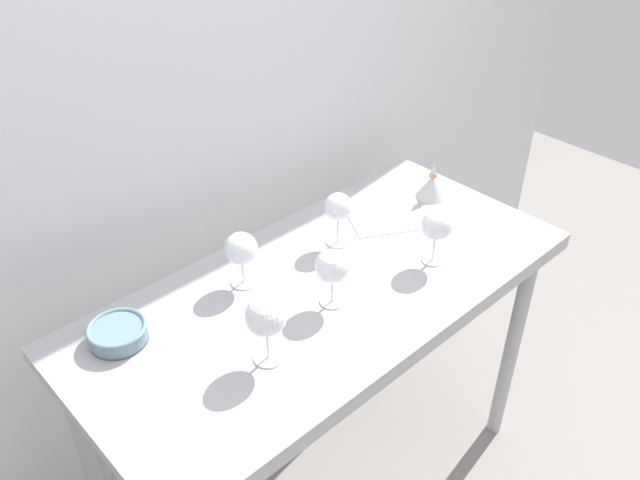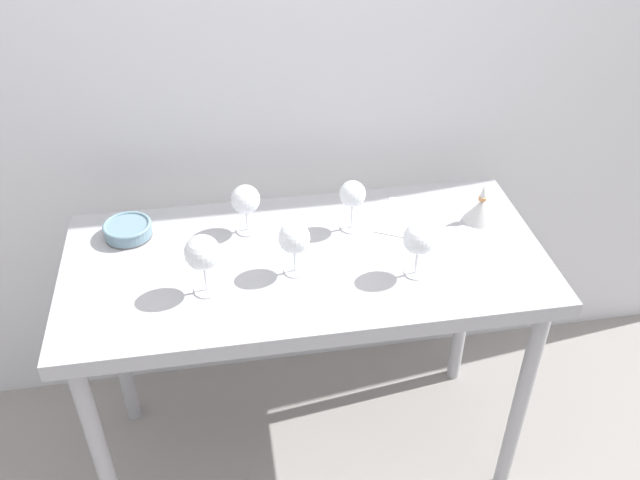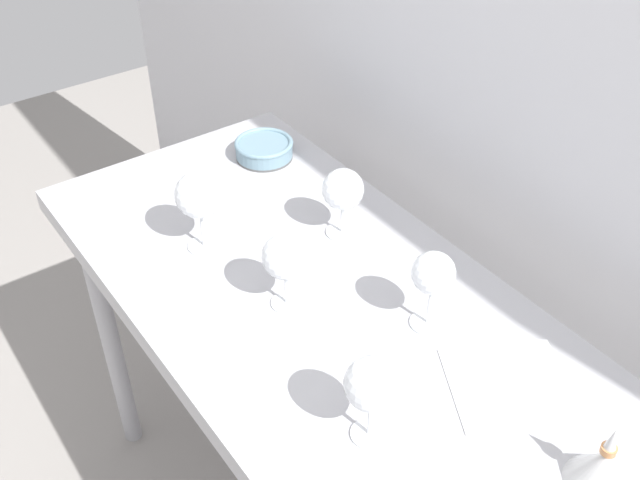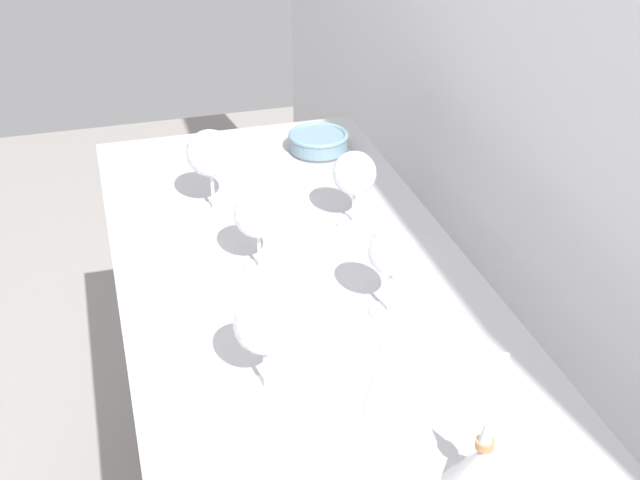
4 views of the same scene
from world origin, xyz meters
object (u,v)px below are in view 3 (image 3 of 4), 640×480
wine_glass_near_center (285,258)px  wine_glass_far_right (433,275)px  wine_glass_far_left (343,191)px  decanter_funnel (602,467)px  tasting_sheet_upper (509,385)px  wine_glass_near_left (199,197)px  wine_glass_near_right (372,386)px  tasting_bowl (264,149)px

wine_glass_near_center → wine_glass_far_right: bearing=42.5°
wine_glass_far_left → decanter_funnel: size_ratio=1.25×
tasting_sheet_upper → wine_glass_near_left: bearing=-130.7°
wine_glass_near_right → tasting_sheet_upper: 0.29m
wine_glass_near_left → wine_glass_near_center: 0.25m
wine_glass_far_right → wine_glass_far_left: bearing=173.0°
wine_glass_far_left → tasting_sheet_upper: size_ratio=0.77×
wine_glass_near_right → wine_glass_near_center: size_ratio=1.02×
wine_glass_far_left → wine_glass_near_left: bearing=-116.5°
wine_glass_near_right → tasting_bowl: size_ratio=1.14×
wine_glass_near_left → wine_glass_far_left: 0.30m
wine_glass_far_left → tasting_bowl: wine_glass_far_left is taller
wine_glass_far_left → tasting_sheet_upper: (0.51, -0.03, -0.11)m
wine_glass_near_left → wine_glass_far_right: bearing=26.8°
wine_glass_near_right → decanter_funnel: (0.27, 0.22, -0.08)m
wine_glass_near_left → tasting_sheet_upper: 0.70m
wine_glass_far_left → wine_glass_far_right: size_ratio=0.96×
wine_glass_near_right → wine_glass_far_left: (-0.45, 0.29, -0.01)m
wine_glass_near_right → wine_glass_near_center: 0.34m
wine_glass_near_right → wine_glass_near_left: wine_glass_near_left is taller
tasting_bowl → decanter_funnel: size_ratio=1.15×
decanter_funnel → tasting_sheet_upper: bearing=170.7°
wine_glass_near_right → decanter_funnel: 0.36m
wine_glass_far_left → wine_glass_far_right: (0.32, -0.04, 0.01)m
wine_glass_far_right → wine_glass_near_left: bearing=-153.2°
wine_glass_near_center → tasting_bowl: 0.54m
wine_glass_near_right → wine_glass_near_left: bearing=177.9°
wine_glass_near_right → wine_glass_far_right: (-0.13, 0.25, 0.00)m
tasting_sheet_upper → decanter_funnel: size_ratio=1.62×
tasting_bowl → tasting_sheet_upper: bearing=-3.6°
decanter_funnel → wine_glass_near_right: bearing=-140.2°
wine_glass_far_left → wine_glass_far_right: bearing=-7.0°
tasting_sheet_upper → decanter_funnel: decanter_funnel is taller
wine_glass_near_center → tasting_bowl: (-0.47, 0.25, -0.09)m
decanter_funnel → wine_glass_near_left: bearing=-166.5°
wine_glass_near_right → wine_glass_far_right: 0.28m
wine_glass_near_left → wine_glass_near_center: (0.25, 0.04, -0.01)m
wine_glass_near_right → wine_glass_far_left: 0.53m
tasting_sheet_upper → tasting_bowl: tasting_bowl is taller
wine_glass_far_left → decanter_funnel: wine_glass_far_left is taller
wine_glass_far_left → tasting_bowl: bearing=175.4°
tasting_sheet_upper → wine_glass_near_center: bearing=-124.7°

